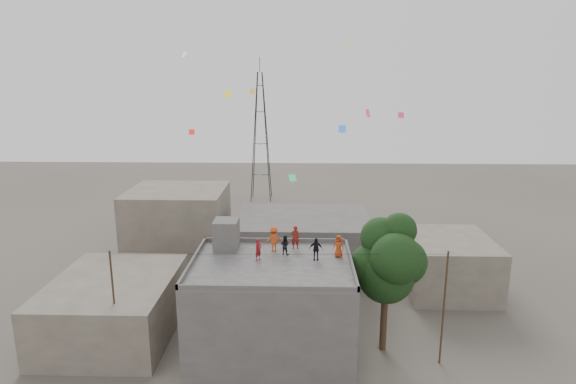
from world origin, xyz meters
The scene contains 18 objects.
ground centered at (0.00, 0.00, 0.00)m, with size 140.00×140.00×0.00m, color #49443C.
main_building centered at (0.00, 0.00, 3.05)m, with size 10.00×8.00×6.10m.
parapet centered at (0.00, 0.00, 6.25)m, with size 10.00×8.00×0.30m.
stair_head_box centered at (-3.20, 2.60, 7.10)m, with size 1.60×1.80×2.00m, color #4C4947.
neighbor_west centered at (-11.00, 2.00, 2.00)m, with size 8.00×10.00×4.00m, color #5E554A.
neighbor_north centered at (2.00, 14.00, 2.50)m, with size 12.00×9.00×5.00m, color #4C4947.
neighbor_northwest centered at (-10.00, 16.00, 3.50)m, with size 9.00×8.00×7.00m, color #5E554A.
neighbor_east centered at (14.00, 10.00, 2.20)m, with size 7.00×8.00×4.40m, color #5E554A.
tree centered at (7.37, 0.60, 6.10)m, with size 4.90×4.60×9.10m.
utility_line centered at (0.50, -1.25, 3.83)m, with size 20.12×0.62×7.40m.
transmission_tower centered at (-4.00, 40.00, 9.07)m, with size 2.97×2.97×20.01m.
person_red_adult centered at (1.42, 2.71, 6.90)m, with size 0.58×0.38×1.60m, color maroon.
person_orange_child centered at (4.22, 1.23, 6.83)m, with size 0.72×0.47×1.46m, color #AE3A13.
person_dark_child centered at (0.76, 1.60, 6.74)m, with size 0.62×0.49×1.28m, color black.
person_dark_adult centered at (2.75, 0.70, 6.82)m, with size 0.85×0.35×1.45m, color black.
person_orange_adult centered at (0.01, 2.12, 6.96)m, with size 1.11×0.64×1.71m, color #CC4717.
person_red_child centered at (-0.88, 0.55, 6.80)m, with size 0.51×0.33×1.40m, color maroon.
kites centered at (1.08, 8.29, 15.30)m, with size 17.51×11.79×11.25m.
Camera 1 is at (1.80, -27.94, 17.41)m, focal length 30.00 mm.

